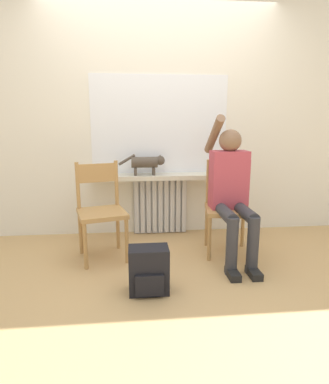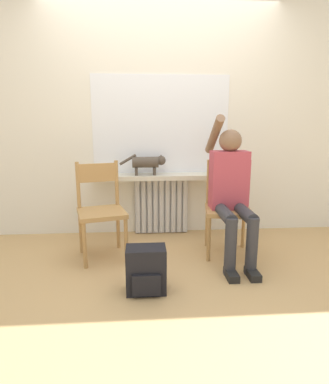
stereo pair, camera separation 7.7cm
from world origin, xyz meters
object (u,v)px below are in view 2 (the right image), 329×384
(person, at_px, (231,188))
(backpack, at_px, (146,270))
(chair_right, at_px, (228,206))
(chair_left, at_px, (101,209))
(cat, at_px, (148,162))

(person, height_order, backpack, person)
(person, bearing_deg, chair_right, 86.97)
(chair_left, bearing_deg, backpack, -74.88)
(chair_left, bearing_deg, person, -20.97)
(chair_left, height_order, person, person)
(person, relative_size, backpack, 3.77)
(cat, relative_size, backpack, 1.41)
(chair_left, distance_m, cat, 0.78)
(chair_left, relative_size, chair_right, 1.00)
(chair_right, height_order, person, person)
(chair_left, bearing_deg, chair_right, -14.99)
(chair_left, height_order, backpack, chair_left)
(cat, bearing_deg, chair_right, -33.99)
(chair_right, distance_m, backpack, 1.11)
(cat, bearing_deg, backpack, -92.33)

